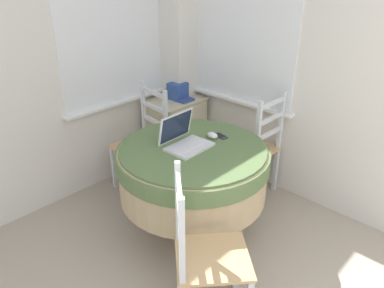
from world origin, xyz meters
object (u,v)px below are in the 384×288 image
Objects in this scene: cell_phone at (220,136)px; dining_chair_near_right_window at (255,148)px; laptop at (185,140)px; dining_chair_camera_near at (204,256)px; storage_box at (178,91)px; corner_cabinet at (176,131)px; round_dining_table at (193,168)px; book_on_cabinet at (182,99)px; computer_mouse at (212,135)px; dining_chair_near_back_window at (143,143)px.

dining_chair_near_right_window is (0.52, 0.01, -0.30)m from cell_phone.
dining_chair_camera_near is at bearing -127.95° from laptop.
dining_chair_near_right_window is at bearing 23.56° from dining_chair_camera_near.
dining_chair_camera_near is at bearing -130.46° from storage_box.
corner_cabinet is at bearing 49.19° from laptop.
round_dining_table is 1.60× the size of corner_cabinet.
book_on_cabinet is (0.79, 0.82, -0.08)m from laptop.
corner_cabinet is at bearing 51.98° from round_dining_table.
book_on_cabinet reaches higher than corner_cabinet.
round_dining_table is 0.24m from laptop.
cell_phone reaches higher than book_on_cabinet.
dining_chair_camera_near reaches higher than round_dining_table.
computer_mouse is at bearing -120.50° from storage_box.
book_on_cabinet is (0.60, 0.09, 0.26)m from dining_chair_near_back_window.
laptop is 0.34× the size of dining_chair_camera_near.
dining_chair_near_right_window is at bearing -0.91° from round_dining_table.
dining_chair_near_right_window is (0.63, -0.80, 0.00)m from dining_chair_near_back_window.
corner_cabinet is (1.27, 1.53, -0.11)m from dining_chair_camera_near.
book_on_cabinet is (0.55, 0.88, -0.06)m from computer_mouse.
round_dining_table is 1.15× the size of dining_chair_near_right_window.
dining_chair_near_back_window is (0.17, 0.79, -0.12)m from round_dining_table.
dining_chair_near_back_window is 1.00× the size of dining_chair_near_right_window.
computer_mouse reaches higher than corner_cabinet.
laptop is at bearing 165.90° from computer_mouse.
storage_box is (0.49, 0.96, 0.03)m from cell_phone.
storage_box is 0.09m from book_on_cabinet.
storage_box reaches higher than computer_mouse.
cell_phone is 1.08m from storage_box.
computer_mouse reaches higher than round_dining_table.
dining_chair_near_right_window is at bearing -5.00° from laptop.
round_dining_table is 12.33× the size of computer_mouse.
dining_chair_near_back_window is at bearing 62.97° from dining_chair_camera_near.
cell_phone is at bearing -116.78° from storage_box.
round_dining_table is 0.30m from computer_mouse.
laptop is at bearing -130.81° from corner_cabinet.
round_dining_table is at bearing 179.09° from dining_chair_near_right_window.
storage_box is at bearing 13.64° from dining_chair_near_back_window.
dining_chair_near_back_window is at bearing 128.24° from dining_chair_near_right_window.
dining_chair_near_right_window reaches higher than storage_box.
dining_chair_camera_near is at bearing -141.75° from computer_mouse.
storage_box reaches higher than book_on_cabinet.
laptop reaches higher than storage_box.
dining_chair_camera_near reaches higher than cell_phone.
book_on_cabinet is (-0.00, -0.06, -0.07)m from storage_box.
round_dining_table is 0.82m from dining_chair_near_back_window.
dining_chair_near_back_window is 5.84× the size of storage_box.
round_dining_table is at bearing 179.66° from computer_mouse.
cell_phone is 1.03m from book_on_cabinet.
dining_chair_near_right_window is at bearing 1.41° from cell_phone.
book_on_cabinet is (1.31, 1.48, 0.26)m from dining_chair_camera_near.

